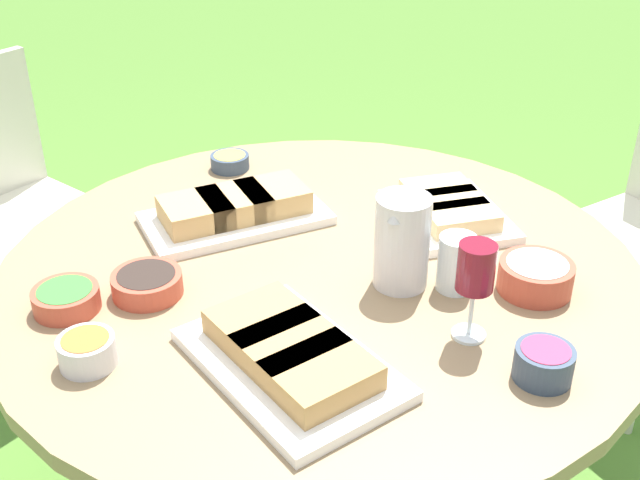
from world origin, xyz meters
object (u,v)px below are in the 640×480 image
(wine_glass, at_px, (476,272))
(water_pitcher, at_px, (402,242))
(dining_table, at_px, (320,312))
(chair_near_right, at_px, (1,194))
(handbag, at_px, (326,240))

(wine_glass, bearing_deg, water_pitcher, -121.86)
(dining_table, relative_size, chair_near_right, 1.44)
(water_pitcher, distance_m, handbag, 1.41)
(chair_near_right, xyz_separation_m, wine_glass, (0.35, 1.49, 0.34))
(dining_table, xyz_separation_m, chair_near_right, (-0.25, -1.16, -0.10))
(chair_near_right, relative_size, wine_glass, 4.87)
(wine_glass, bearing_deg, chair_near_right, -103.11)
(chair_near_right, height_order, wine_glass, wine_glass)
(water_pitcher, bearing_deg, chair_near_right, -100.41)
(wine_glass, height_order, handbag, wine_glass)
(chair_near_right, xyz_separation_m, handbag, (-0.79, 0.68, -0.40))
(dining_table, relative_size, water_pitcher, 7.00)
(chair_near_right, distance_m, wine_glass, 1.57)
(dining_table, bearing_deg, water_pitcher, 93.98)
(wine_glass, distance_m, handbag, 1.58)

